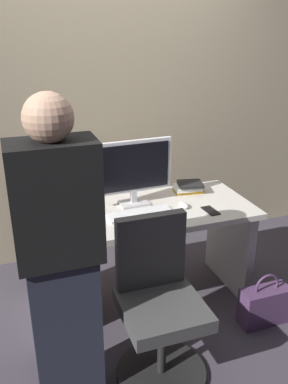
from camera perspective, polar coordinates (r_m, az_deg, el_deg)
The scene contains 13 objects.
ground_plane at distance 3.16m, azimuth -0.31°, elevation -14.57°, with size 9.00×9.00×0.00m, color #3D3842.
wall_back at distance 3.41m, azimuth -5.49°, elevation 15.54°, with size 6.40×0.10×3.00m, color tan.
desk at distance 2.88m, azimuth -0.33°, elevation -6.42°, with size 1.53×0.67×0.73m.
office_chair at distance 2.38m, azimuth 2.04°, elevation -15.72°, with size 0.52×0.52×0.94m.
person_at_desk at distance 2.05m, azimuth -11.41°, elevation -9.16°, with size 0.40×0.24×1.64m.
monitor at distance 2.78m, azimuth -1.46°, elevation 3.15°, with size 0.54×0.15×0.46m.
keyboard at distance 2.70m, azimuth -0.52°, elevation -3.06°, with size 0.43×0.13×0.02m, color white.
mouse at distance 2.83m, azimuth 5.49°, elevation -1.81°, with size 0.06×0.10×0.03m, color white.
cup_near_keyboard at distance 2.52m, azimuth -9.69°, elevation -4.44°, with size 0.07×0.07×0.09m, color white.
cup_by_monitor at distance 2.81m, azimuth -10.30°, elevation -1.69°, with size 0.06×0.06×0.09m, color #3372B2.
book_stack at distance 3.08m, azimuth 6.17°, elevation 0.65°, with size 0.23×0.19×0.08m.
cell_phone at distance 2.80m, azimuth 9.16°, elevation -2.56°, with size 0.07×0.14×0.01m, color black.
handbag at distance 3.00m, azimuth 16.27°, elevation -14.71°, with size 0.34×0.14×0.38m.
Camera 1 is at (-0.82, -2.39, 1.90)m, focal length 38.70 mm.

